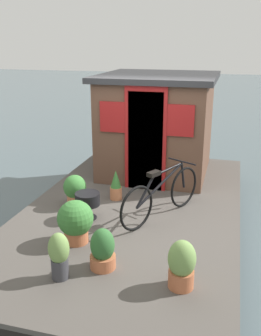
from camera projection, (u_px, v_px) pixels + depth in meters
name	position (u px, v px, depth m)	size (l,w,h in m)	color
ground_plane	(134.00, 228.00, 6.12)	(60.00, 60.00, 0.00)	#4C5B60
houseboat_deck	(134.00, 217.00, 6.06)	(5.73, 3.25, 0.39)	#4C4742
houseboat_cabin	(157.00, 124.00, 7.29)	(2.18, 2.14, 1.89)	brown
bicycle	(162.00, 194.00, 5.51)	(1.54, 0.87, 0.77)	black
potted_plant_basil	(182.00, 265.00, 3.95)	(0.30, 0.30, 0.55)	#B2603D
potted_plant_lavender	(75.00, 221.00, 4.84)	(0.47, 0.47, 0.57)	#B2603D
potted_plant_thyme	(59.00, 255.00, 4.10)	(0.23, 0.23, 0.55)	#38383D
potted_plant_sage	(103.00, 250.00, 4.31)	(0.30, 0.30, 0.49)	#B2603D
potted_plant_rosemary	(75.00, 190.00, 5.92)	(0.36, 0.36, 0.51)	#C6754C
potted_plant_mint	(116.00, 186.00, 6.19)	(0.20, 0.20, 0.50)	#C6754C
charcoal_grill	(88.00, 200.00, 5.50)	(0.36, 0.36, 0.40)	black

